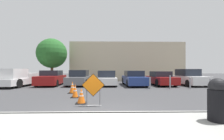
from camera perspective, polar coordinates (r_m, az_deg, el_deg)
ground_plane at (r=14.97m, az=-2.19°, el=-5.77°), size 96.00×96.00×0.00m
sidewalk_strip at (r=3.66m, az=-5.69°, el=-23.31°), size 23.42×3.08×0.14m
curb_lip at (r=5.11m, az=-4.27°, el=-16.45°), size 23.42×0.20×0.14m
road_closed_sign at (r=6.34m, az=-7.15°, el=-6.93°), size 0.97×0.20×1.37m
traffic_cone_nearest at (r=7.02m, az=-11.61°, el=-9.65°), size 0.49×0.49×0.69m
traffic_cone_second at (r=8.55m, az=-13.88°, el=-7.69°), size 0.43×0.43×0.76m
traffic_cone_third at (r=10.15m, az=-14.86°, el=-6.39°), size 0.51×0.51×0.78m
pickup_truck at (r=16.16m, az=-32.29°, el=-2.76°), size 2.29×5.14×1.61m
parked_car_nearest at (r=15.83m, az=-22.04°, el=-2.97°), size 2.10×4.29×1.47m
parked_car_second at (r=15.16m, az=-12.36°, el=-3.10°), size 1.93×4.19×1.50m
parked_car_third at (r=14.81m, az=-2.13°, el=-3.28°), size 2.00×4.13×1.45m
parked_car_fourth at (r=14.78m, az=8.37°, el=-3.22°), size 2.03×4.69×1.44m
parked_car_fifth at (r=15.64m, az=18.03°, el=-3.13°), size 2.03×4.39×1.38m
parked_car_sixth at (r=16.64m, az=26.94°, el=-2.69°), size 2.03×4.49×1.60m
trash_bin at (r=4.99m, az=35.28°, el=-9.07°), size 0.49×0.49×1.16m
bollard_nearest at (r=12.35m, az=14.25°, el=-4.68°), size 0.12×0.12×0.95m
bollard_second at (r=12.87m, az=21.26°, el=-4.20°), size 0.12×0.12×1.08m
bollard_third at (r=13.57m, az=27.62°, el=-4.31°), size 0.12×0.12×0.93m
bollard_fourth at (r=14.43m, az=33.30°, el=-4.18°), size 0.12×0.12×0.86m
building_facade_backdrop at (r=22.80m, az=5.31°, el=2.95°), size 15.74×5.00×5.34m
street_tree_behind_lot at (r=20.11m, az=-21.90°, el=5.88°), size 3.65×3.65×5.40m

